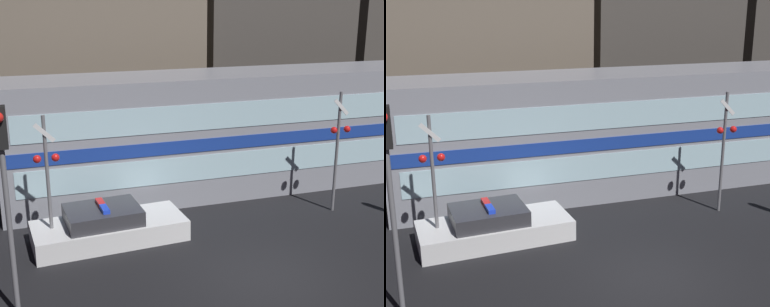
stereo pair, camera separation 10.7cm
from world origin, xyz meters
TOP-DOWN VIEW (x-y plane):
  - ground_plane at (0.00, 0.00)m, footprint 120.00×120.00m
  - train at (2.85, 6.73)m, footprint 18.77×3.00m
  - police_car at (-3.50, 3.50)m, footprint 4.63×2.16m
  - crossing_signal_near at (4.25, 3.43)m, footprint 0.72×0.28m
  - crossing_signal_far at (-5.13, 3.49)m, footprint 0.72×0.28m
  - traffic_light_corner at (-6.16, 0.20)m, footprint 0.30×0.46m
  - building_left at (-2.27, 13.89)m, footprint 9.12×6.00m
  - building_center at (6.67, 14.02)m, footprint 7.56×4.73m

SIDE VIEW (x-z plane):
  - ground_plane at x=0.00m, z-range 0.00..0.00m
  - police_car at x=-3.50m, z-range -0.16..1.05m
  - train at x=2.85m, z-range 0.00..4.45m
  - crossing_signal_far at x=-5.13m, z-range 0.33..4.31m
  - crossing_signal_near at x=4.25m, z-range 0.34..4.47m
  - traffic_light_corner at x=-6.16m, z-range 1.06..5.99m
  - building_left at x=-2.27m, z-range 0.00..9.38m
  - building_center at x=6.67m, z-range 0.00..10.80m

